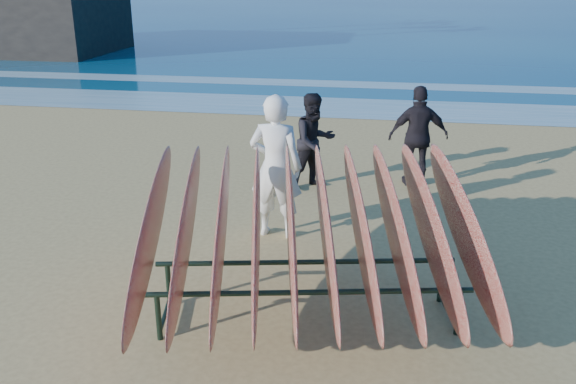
# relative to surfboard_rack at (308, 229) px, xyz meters

# --- Properties ---
(ground) EXTENTS (120.00, 120.00, 0.00)m
(ground) POSITION_rel_surfboard_rack_xyz_m (-0.41, 0.43, -1.02)
(ground) COLOR tan
(ground) RESTS_ON ground
(ocean) EXTENTS (160.00, 160.00, 0.00)m
(ocean) POSITION_rel_surfboard_rack_xyz_m (-0.41, 55.43, -1.02)
(ocean) COLOR navy
(ocean) RESTS_ON ground
(foam_near) EXTENTS (160.00, 160.00, 0.00)m
(foam_near) POSITION_rel_surfboard_rack_xyz_m (-0.41, 10.43, -1.02)
(foam_near) COLOR white
(foam_near) RESTS_ON ground
(foam_far) EXTENTS (160.00, 160.00, 0.00)m
(foam_far) POSITION_rel_surfboard_rack_xyz_m (-0.41, 13.93, -1.02)
(foam_far) COLOR white
(foam_far) RESTS_ON ground
(surfboard_rack) EXTENTS (3.72, 3.64, 1.74)m
(surfboard_rack) POSITION_rel_surfboard_rack_xyz_m (0.00, 0.00, 0.00)
(surfboard_rack) COLOR black
(surfboard_rack) RESTS_ON ground
(person_white) EXTENTS (0.75, 0.52, 1.96)m
(person_white) POSITION_rel_surfboard_rack_xyz_m (-0.72, 2.07, -0.05)
(person_white) COLOR white
(person_white) RESTS_ON ground
(person_dark_a) EXTENTS (0.98, 0.96, 1.59)m
(person_dark_a) POSITION_rel_surfboard_rack_xyz_m (-0.47, 4.09, -0.23)
(person_dark_a) COLOR black
(person_dark_a) RESTS_ON ground
(person_dark_b) EXTENTS (1.04, 0.56, 1.68)m
(person_dark_b) POSITION_rel_surfboard_rack_xyz_m (1.22, 4.53, -0.18)
(person_dark_b) COLOR black
(person_dark_b) RESTS_ON ground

